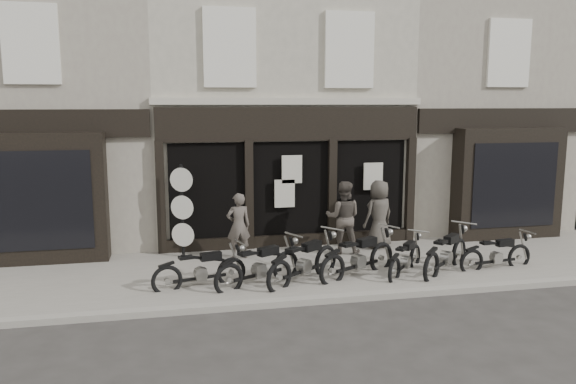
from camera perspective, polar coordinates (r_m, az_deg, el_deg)
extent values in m
plane|color=#2D2B28|center=(12.82, 3.07, -9.19)|extent=(90.00, 90.00, 0.00)
cube|color=slate|center=(13.64, 2.10, -7.79)|extent=(30.00, 4.20, 0.12)
cube|color=gray|center=(11.66, 4.68, -10.75)|extent=(30.00, 0.25, 0.13)
cube|color=#B1A998|center=(18.04, -1.78, 9.35)|extent=(7.20, 6.00, 8.20)
cube|color=black|center=(15.03, 0.31, 6.93)|extent=(7.10, 0.18, 0.90)
cube|color=black|center=(15.28, 0.25, -0.39)|extent=(6.50, 0.10, 2.95)
cube|color=black|center=(15.48, 0.30, -5.11)|extent=(7.10, 0.20, 0.44)
cube|color=#ADA796|center=(15.04, 0.28, 9.21)|extent=(7.30, 0.22, 0.18)
cube|color=silver|center=(14.86, -5.95, 14.38)|extent=(1.35, 0.12, 2.00)
cube|color=black|center=(14.89, -5.97, 14.37)|extent=(1.05, 0.06, 1.70)
cube|color=silver|center=(15.52, 6.25, 14.15)|extent=(1.35, 0.12, 2.00)
cube|color=black|center=(15.55, 6.22, 14.14)|extent=(1.05, 0.06, 1.70)
cube|color=black|center=(14.87, -12.80, -0.69)|extent=(0.22, 0.22, 3.00)
cube|color=black|center=(15.00, -3.98, -0.40)|extent=(0.22, 0.22, 3.00)
cube|color=black|center=(15.48, 4.48, -0.11)|extent=(0.22, 0.22, 3.00)
cube|color=black|center=(16.27, 12.28, 0.16)|extent=(0.22, 0.22, 3.00)
cube|color=beige|center=(15.00, 0.40, 2.32)|extent=(0.55, 0.04, 0.75)
cube|color=beige|center=(15.68, 8.64, 1.59)|extent=(0.55, 0.04, 0.75)
cube|color=beige|center=(15.05, -0.35, -0.15)|extent=(0.55, 0.04, 0.75)
cube|color=gray|center=(18.04, -22.30, 8.68)|extent=(5.50, 6.00, 8.20)
cube|color=black|center=(14.94, -24.02, -0.63)|extent=(3.20, 0.70, 3.20)
cube|color=black|center=(14.60, -24.30, -0.86)|extent=(2.60, 0.06, 2.40)
cube|color=black|center=(15.06, -24.22, 6.33)|extent=(5.40, 0.16, 0.70)
cube|color=silver|center=(15.12, -24.70, 13.53)|extent=(1.30, 0.10, 1.90)
cube|color=black|center=(15.15, -24.67, 13.52)|extent=(1.00, 0.06, 1.60)
cube|color=gray|center=(20.14, 16.53, 8.96)|extent=(5.50, 6.00, 8.20)
cube|color=black|center=(17.42, 21.38, 0.82)|extent=(3.20, 0.70, 3.20)
cube|color=black|center=(17.13, 22.02, 0.65)|extent=(2.60, 0.06, 2.40)
cube|color=black|center=(17.52, 21.19, 6.79)|extent=(5.40, 0.16, 0.70)
cube|color=silver|center=(17.58, 21.53, 12.98)|extent=(1.30, 0.10, 1.90)
cube|color=black|center=(17.60, 21.48, 12.98)|extent=(1.00, 0.06, 1.60)
torus|color=black|center=(12.52, -5.79, -8.09)|extent=(0.67, 0.24, 0.67)
torus|color=black|center=(12.15, -12.21, -8.80)|extent=(0.67, 0.24, 0.67)
cube|color=black|center=(12.33, -8.94, -8.63)|extent=(1.15, 0.32, 0.06)
cube|color=gray|center=(12.31, -8.86, -8.27)|extent=(0.27, 0.23, 0.26)
cube|color=black|center=(12.27, -7.84, -6.49)|extent=(0.48, 0.27, 0.17)
cube|color=black|center=(12.11, -10.34, -6.56)|extent=(0.33, 0.26, 0.06)
cylinder|color=gray|center=(12.42, -4.89, -5.12)|extent=(0.17, 0.56, 0.04)
torus|color=black|center=(12.78, -0.24, -7.57)|extent=(0.68, 0.41, 0.72)
torus|color=black|center=(11.92, -6.06, -8.86)|extent=(0.68, 0.41, 0.72)
cube|color=black|center=(12.35, -3.04, -8.39)|extent=(1.14, 0.62, 0.06)
cube|color=gray|center=(12.34, -2.96, -7.99)|extent=(0.31, 0.29, 0.28)
cube|color=black|center=(12.37, -2.02, -6.00)|extent=(0.51, 0.38, 0.18)
cube|color=black|center=(12.02, -4.29, -6.26)|extent=(0.38, 0.33, 0.06)
cylinder|color=gray|center=(12.74, 0.58, -4.37)|extent=(0.31, 0.56, 0.04)
torus|color=black|center=(13.14, 3.82, -7.03)|extent=(0.66, 0.54, 0.76)
torus|color=black|center=(11.95, -0.91, -8.68)|extent=(0.66, 0.54, 0.76)
cube|color=black|center=(12.54, 1.57, -8.02)|extent=(1.09, 0.85, 0.07)
cube|color=gray|center=(12.54, 1.64, -7.61)|extent=(0.33, 0.32, 0.29)
cube|color=black|center=(12.62, 2.42, -5.50)|extent=(0.52, 0.46, 0.19)
cube|color=black|center=(12.14, 0.58, -5.86)|extent=(0.40, 0.38, 0.07)
cylinder|color=gray|center=(13.15, 4.50, -3.72)|extent=(0.42, 0.54, 0.04)
torus|color=black|center=(13.57, 9.45, -6.61)|extent=(0.72, 0.45, 0.76)
torus|color=black|center=(12.43, 4.52, -7.98)|extent=(0.72, 0.45, 0.76)
cube|color=black|center=(13.00, 7.09, -7.46)|extent=(1.20, 0.68, 0.07)
cube|color=gray|center=(12.99, 7.17, -7.06)|extent=(0.33, 0.30, 0.29)
cube|color=black|center=(13.07, 8.01, -5.05)|extent=(0.54, 0.41, 0.19)
cube|color=black|center=(12.62, 6.09, -5.32)|extent=(0.40, 0.36, 0.07)
cylinder|color=gray|center=(13.58, 10.21, -3.41)|extent=(0.34, 0.59, 0.04)
torus|color=black|center=(14.01, 12.76, -6.48)|extent=(0.50, 0.52, 0.63)
torus|color=black|center=(12.79, 10.76, -7.92)|extent=(0.50, 0.52, 0.63)
cube|color=black|center=(13.41, 11.80, -7.32)|extent=(0.80, 0.83, 0.06)
cube|color=gray|center=(13.40, 11.84, -7.00)|extent=(0.27, 0.28, 0.24)
cube|color=black|center=(13.51, 12.21, -5.33)|extent=(0.41, 0.42, 0.16)
cube|color=black|center=(13.03, 11.44, -5.67)|extent=(0.33, 0.33, 0.06)
cylinder|color=gray|center=(14.05, 13.12, -3.87)|extent=(0.41, 0.40, 0.03)
torus|color=black|center=(14.43, 16.95, -5.97)|extent=(0.64, 0.55, 0.75)
torus|color=black|center=(13.01, 14.35, -7.49)|extent=(0.64, 0.55, 0.75)
cube|color=black|center=(13.73, 15.71, -6.87)|extent=(1.04, 0.88, 0.07)
cube|color=gray|center=(13.73, 15.76, -6.50)|extent=(0.33, 0.32, 0.28)
cube|color=black|center=(13.86, 16.26, -4.59)|extent=(0.51, 0.47, 0.19)
cube|color=black|center=(13.30, 15.26, -4.93)|extent=(0.39, 0.38, 0.07)
cylinder|color=gray|center=(14.49, 17.43, -2.99)|extent=(0.44, 0.51, 0.04)
torus|color=black|center=(14.76, 22.40, -6.14)|extent=(0.65, 0.16, 0.64)
torus|color=black|center=(13.92, 18.14, -6.80)|extent=(0.65, 0.16, 0.64)
cube|color=black|center=(14.34, 20.33, -6.61)|extent=(1.12, 0.18, 0.06)
cube|color=gray|center=(14.33, 20.40, -6.31)|extent=(0.24, 0.20, 0.24)
cube|color=black|center=(14.39, 21.18, -4.83)|extent=(0.45, 0.21, 0.16)
cube|color=black|center=(14.05, 19.54, -4.90)|extent=(0.30, 0.22, 0.06)
cylinder|color=gray|center=(14.76, 23.15, -3.71)|extent=(0.10, 0.55, 0.03)
imported|color=#4C453E|center=(14.17, -5.06, -3.44)|extent=(0.65, 0.46, 1.67)
imported|color=#443E37|center=(14.65, 5.63, -2.57)|extent=(1.10, 0.97, 1.90)
imported|color=#403C36|center=(15.29, 9.22, -2.25)|extent=(1.05, 0.88, 1.84)
cylinder|color=black|center=(14.71, -10.56, -6.79)|extent=(0.39, 0.39, 0.06)
cylinder|color=black|center=(14.42, -10.70, -2.15)|extent=(0.08, 0.08, 2.49)
cylinder|color=black|center=(14.25, -10.80, 1.24)|extent=(0.57, 0.30, 0.61)
cylinder|color=silver|center=(14.22, -10.79, 1.23)|extent=(0.55, 0.26, 0.61)
cylinder|color=black|center=(14.36, -10.71, -1.54)|extent=(0.57, 0.30, 0.61)
cylinder|color=silver|center=(14.34, -10.71, -1.56)|extent=(0.55, 0.26, 0.61)
cylinder|color=black|center=(14.51, -10.63, -4.27)|extent=(0.57, 0.30, 0.61)
cylinder|color=silver|center=(14.48, -10.63, -4.30)|extent=(0.55, 0.26, 0.61)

